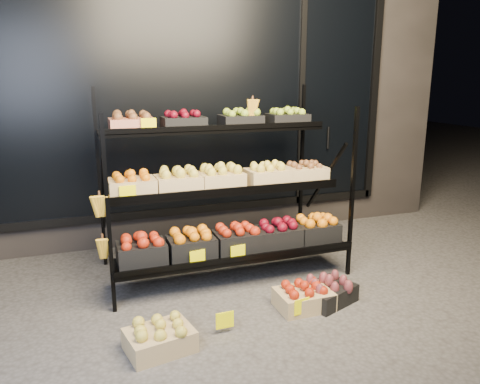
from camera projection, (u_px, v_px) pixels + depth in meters
name	position (u px, v px, depth m)	size (l,w,h in m)	color
ground	(249.00, 300.00, 3.74)	(24.00, 24.00, 0.00)	#514F4C
building	(175.00, 76.00, 5.68)	(6.00, 2.08, 3.50)	#2D2826
display_rack	(224.00, 189.00, 4.09)	(2.18, 1.02, 1.66)	black
tag_floor_a	(225.00, 325.00, 3.25)	(0.13, 0.01, 0.12)	#FFF400
tag_floor_b	(302.00, 311.00, 3.44)	(0.13, 0.01, 0.12)	#FFF400
floor_crate_left	(160.00, 337.00, 3.04)	(0.47, 0.38, 0.21)	tan
floor_crate_midright	(304.00, 296.00, 3.60)	(0.42, 0.31, 0.21)	tan
floor_crate_right	(328.00, 291.00, 3.69)	(0.49, 0.43, 0.20)	black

